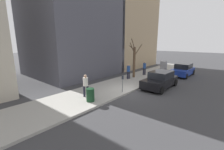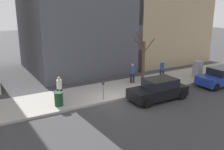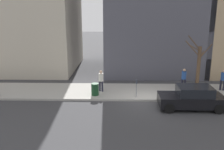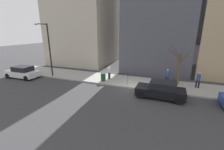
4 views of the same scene
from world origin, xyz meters
The scene contains 9 objects.
ground_plane centered at (0.00, 0.00, 0.00)m, with size 120.00×120.00×0.00m, color #38383A.
sidewalk centered at (2.00, 0.00, 0.07)m, with size 4.00×36.00×0.15m, color #9E9B93.
parked_car_black centered at (-1.20, -2.69, 0.74)m, with size 1.98×4.23×1.52m.
parking_meter centered at (0.45, 0.82, 0.98)m, with size 0.14×0.10×1.35m.
bare_tree centered at (2.59, -4.17, 2.08)m, with size 0.97×1.97×4.33m.
trash_bin centered at (0.90, 3.86, 0.60)m, with size 0.56×0.56×0.90m, color #14381E.
pedestrian_near_meter centered at (2.30, -6.10, 1.09)m, with size 0.36×0.38×1.66m.
pedestrian_midblock centered at (2.60, -3.11, 1.09)m, with size 0.36×0.39×1.66m.
pedestrian_far_corner centered at (1.84, 3.47, 1.09)m, with size 0.36×0.36×1.66m.
Camera 3 is at (-16.74, 2.20, 6.29)m, focal length 40.00 mm.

